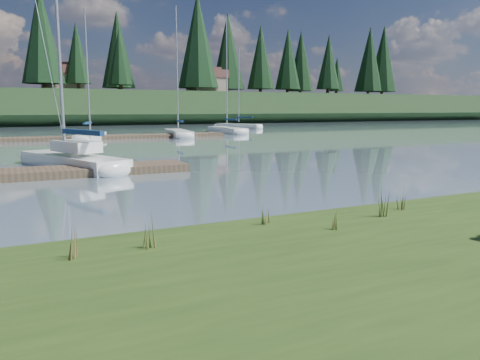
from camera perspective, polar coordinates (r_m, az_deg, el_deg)
ground at (r=39.64m, az=-22.91°, el=4.43°), size 200.00×200.00×0.00m
bank at (r=4.87m, az=8.24°, el=-19.97°), size 60.00×9.00×0.35m
ridge at (r=82.52m, az=-25.01°, el=7.93°), size 200.00×20.00×5.00m
sailboat_main at (r=21.43m, az=-20.48°, el=2.61°), size 4.04×7.72×11.16m
dock_far at (r=39.81m, az=-20.05°, el=4.82°), size 26.00×2.20×0.30m
sailboat_bg_2 at (r=38.91m, az=-17.57°, el=5.13°), size 3.62×6.61×10.06m
sailboat_bg_3 at (r=43.19m, az=-7.68°, el=5.77°), size 2.77×7.89×11.41m
sailboat_bg_4 at (r=49.03m, az=-1.92°, el=6.18°), size 1.75×7.95×11.67m
sailboat_bg_5 at (r=59.43m, az=-0.63°, el=6.63°), size 4.67×6.65×10.00m
weed_0 at (r=7.43m, az=-10.86°, el=-6.30°), size 0.17×0.14×0.59m
weed_1 at (r=8.83m, az=2.99°, el=-4.22°), size 0.17×0.14×0.42m
weed_2 at (r=9.79m, az=17.09°, el=-2.71°), size 0.17×0.14×0.66m
weed_3 at (r=7.20m, az=-19.56°, el=-7.41°), size 0.17×0.14×0.51m
weed_4 at (r=8.55m, az=11.49°, el=-5.02°), size 0.17×0.14×0.35m
weed_5 at (r=10.62m, az=18.96°, el=-2.31°), size 0.17×0.14×0.50m
mud_lip at (r=8.61m, az=-8.80°, el=-7.79°), size 60.00×0.50×0.14m
conifer_4 at (r=76.42m, az=-23.04°, el=16.03°), size 6.16×6.16×15.10m
conifer_5 at (r=81.81m, az=-14.45°, el=14.31°), size 3.96×3.96×10.35m
conifer_6 at (r=84.05m, az=-5.17°, el=16.56°), size 7.04×7.04×17.00m
conifer_7 at (r=92.46m, az=2.52°, el=14.74°), size 5.28×5.28×13.20m
conifer_8 at (r=96.09m, az=10.73°, el=13.97°), size 4.62×4.62×11.77m
conifer_9 at (r=106.73m, az=15.49°, el=14.00°), size 5.94×5.94×14.62m
house_1 at (r=81.07m, az=-20.87°, el=11.58°), size 6.30×5.30×4.65m
house_2 at (r=85.07m, az=-4.07°, el=11.95°), size 6.30×5.30×4.65m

